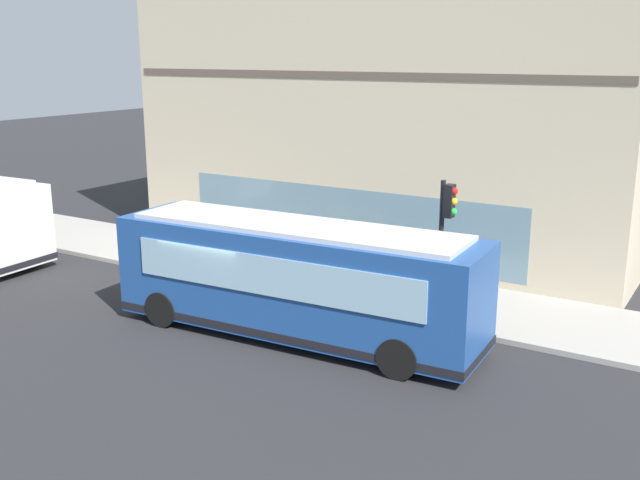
{
  "coord_description": "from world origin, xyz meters",
  "views": [
    {
      "loc": [
        -15.05,
        -12.32,
        7.37
      ],
      "look_at": [
        1.81,
        -1.99,
        2.28
      ],
      "focal_mm": 41.26,
      "sensor_mm": 36.0,
      "label": 1
    }
  ],
  "objects_px": {
    "city_bus_nearside": "(296,280)",
    "pedestrian_near_hydrant": "(332,249)",
    "pedestrian_near_building_entrance": "(364,264)",
    "traffic_light_near_corner": "(446,223)",
    "fire_hydrant": "(266,266)",
    "pedestrian_walking_along_curb": "(289,242)",
    "newspaper_vending_box": "(418,277)"
  },
  "relations": [
    {
      "from": "traffic_light_near_corner",
      "to": "pedestrian_walking_along_curb",
      "type": "distance_m",
      "value": 6.69
    },
    {
      "from": "newspaper_vending_box",
      "to": "pedestrian_walking_along_curb",
      "type": "bearing_deg",
      "value": 91.76
    },
    {
      "from": "pedestrian_near_building_entrance",
      "to": "pedestrian_near_hydrant",
      "type": "bearing_deg",
      "value": 62.81
    },
    {
      "from": "traffic_light_near_corner",
      "to": "newspaper_vending_box",
      "type": "relative_size",
      "value": 4.31
    },
    {
      "from": "pedestrian_near_hydrant",
      "to": "traffic_light_near_corner",
      "type": "bearing_deg",
      "value": -110.82
    },
    {
      "from": "city_bus_nearside",
      "to": "pedestrian_walking_along_curb",
      "type": "bearing_deg",
      "value": 35.53
    },
    {
      "from": "traffic_light_near_corner",
      "to": "pedestrian_walking_along_curb",
      "type": "height_order",
      "value": "traffic_light_near_corner"
    },
    {
      "from": "traffic_light_near_corner",
      "to": "fire_hydrant",
      "type": "bearing_deg",
      "value": 84.99
    },
    {
      "from": "city_bus_nearside",
      "to": "traffic_light_near_corner",
      "type": "distance_m",
      "value": 4.37
    },
    {
      "from": "pedestrian_near_hydrant",
      "to": "newspaper_vending_box",
      "type": "relative_size",
      "value": 1.81
    },
    {
      "from": "pedestrian_walking_along_curb",
      "to": "newspaper_vending_box",
      "type": "distance_m",
      "value": 4.73
    },
    {
      "from": "pedestrian_near_hydrant",
      "to": "pedestrian_walking_along_curb",
      "type": "xyz_separation_m",
      "value": [
        -0.1,
        1.62,
        0.04
      ]
    },
    {
      "from": "newspaper_vending_box",
      "to": "fire_hydrant",
      "type": "bearing_deg",
      "value": 104.22
    },
    {
      "from": "city_bus_nearside",
      "to": "pedestrian_near_building_entrance",
      "type": "relative_size",
      "value": 6.51
    },
    {
      "from": "pedestrian_walking_along_curb",
      "to": "fire_hydrant",
      "type": "bearing_deg",
      "value": 169.84
    },
    {
      "from": "pedestrian_walking_along_curb",
      "to": "newspaper_vending_box",
      "type": "relative_size",
      "value": 1.88
    },
    {
      "from": "pedestrian_walking_along_curb",
      "to": "newspaper_vending_box",
      "type": "bearing_deg",
      "value": -88.24
    },
    {
      "from": "pedestrian_near_building_entrance",
      "to": "city_bus_nearside",
      "type": "bearing_deg",
      "value": -179.64
    },
    {
      "from": "city_bus_nearside",
      "to": "pedestrian_near_hydrant",
      "type": "xyz_separation_m",
      "value": [
        4.72,
        1.68,
        -0.47
      ]
    },
    {
      "from": "fire_hydrant",
      "to": "pedestrian_walking_along_curb",
      "type": "relative_size",
      "value": 0.44
    },
    {
      "from": "city_bus_nearside",
      "to": "newspaper_vending_box",
      "type": "bearing_deg",
      "value": -16.32
    },
    {
      "from": "pedestrian_near_hydrant",
      "to": "pedestrian_near_building_entrance",
      "type": "distance_m",
      "value": 1.87
    },
    {
      "from": "pedestrian_near_hydrant",
      "to": "newspaper_vending_box",
      "type": "bearing_deg",
      "value": -89.14
    },
    {
      "from": "traffic_light_near_corner",
      "to": "fire_hydrant",
      "type": "distance_m",
      "value": 6.88
    },
    {
      "from": "pedestrian_near_hydrant",
      "to": "pedestrian_near_building_entrance",
      "type": "bearing_deg",
      "value": -117.19
    },
    {
      "from": "fire_hydrant",
      "to": "pedestrian_near_building_entrance",
      "type": "relative_size",
      "value": 0.47
    },
    {
      "from": "pedestrian_near_building_entrance",
      "to": "newspaper_vending_box",
      "type": "xyz_separation_m",
      "value": [
        0.9,
        -1.42,
        -0.44
      ]
    },
    {
      "from": "fire_hydrant",
      "to": "pedestrian_walking_along_curb",
      "type": "xyz_separation_m",
      "value": [
        1.1,
        -0.2,
        0.61
      ]
    },
    {
      "from": "traffic_light_near_corner",
      "to": "pedestrian_near_building_entrance",
      "type": "relative_size",
      "value": 2.48
    },
    {
      "from": "city_bus_nearside",
      "to": "pedestrian_near_hydrant",
      "type": "distance_m",
      "value": 5.04
    },
    {
      "from": "traffic_light_near_corner",
      "to": "fire_hydrant",
      "type": "height_order",
      "value": "traffic_light_near_corner"
    },
    {
      "from": "fire_hydrant",
      "to": "city_bus_nearside",
      "type": "bearing_deg",
      "value": -135.24
    }
  ]
}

